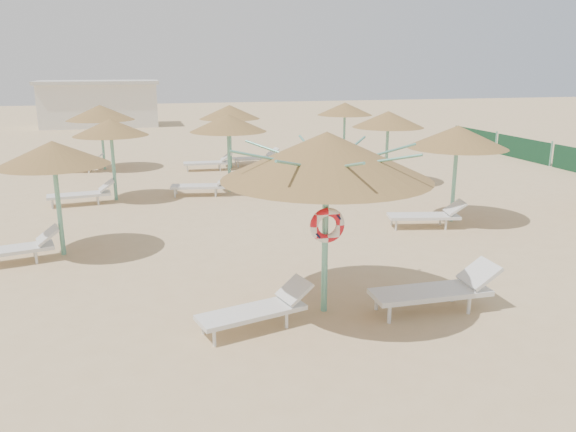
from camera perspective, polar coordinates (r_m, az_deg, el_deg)
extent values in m
plane|color=tan|center=(10.13, 6.24, -9.97)|extent=(120.00, 120.00, 0.00)
cylinder|color=#65AF97|center=(9.79, 3.79, -2.38)|extent=(0.11, 0.11, 2.69)
cone|color=olive|center=(9.46, 3.94, 6.13)|extent=(3.59, 3.59, 0.81)
cylinder|color=#65AF97|center=(9.50, 3.91, 4.52)|extent=(0.20, 0.20, 0.12)
cylinder|color=#65AF97|center=(9.76, 8.55, 6.04)|extent=(1.62, 0.04, 0.41)
cylinder|color=#65AF97|center=(10.20, 6.00, 6.51)|extent=(1.18, 1.18, 0.41)
cylinder|color=#65AF97|center=(10.24, 2.45, 6.61)|extent=(0.04, 1.62, 0.41)
cylinder|color=#65AF97|center=(9.85, -0.39, 6.29)|extent=(1.18, 1.18, 0.41)
cylinder|color=#65AF97|center=(9.23, -0.94, 5.70)|extent=(1.62, 0.04, 0.41)
cylinder|color=#65AF97|center=(8.74, 1.52, 5.17)|extent=(1.18, 1.18, 0.41)
cylinder|color=#65AF97|center=(8.70, 5.68, 5.05)|extent=(0.04, 1.62, 0.41)
cylinder|color=#65AF97|center=(9.13, 8.59, 5.43)|extent=(1.18, 1.18, 0.41)
torus|color=red|center=(9.62, 4.00, -0.95)|extent=(0.62, 0.15, 0.62)
cylinder|color=silver|center=(9.07, -7.50, -12.22)|extent=(0.06, 0.06, 0.27)
cylinder|color=silver|center=(9.47, -8.62, -11.03)|extent=(0.06, 0.06, 0.27)
cylinder|color=silver|center=(9.56, -0.15, -10.57)|extent=(0.06, 0.06, 0.27)
cylinder|color=silver|center=(9.95, -1.53, -9.52)|extent=(0.06, 0.06, 0.27)
cube|color=silver|center=(9.46, -3.71, -9.73)|extent=(1.92, 1.04, 0.08)
cube|color=silver|center=(9.72, 0.64, -7.52)|extent=(0.60, 0.68, 0.35)
cylinder|color=silver|center=(9.88, 10.26, -9.82)|extent=(0.07, 0.07, 0.32)
cylinder|color=silver|center=(10.34, 8.98, -8.58)|extent=(0.07, 0.07, 0.32)
cylinder|color=silver|center=(10.56, 17.90, -8.65)|extent=(0.07, 0.07, 0.32)
cylinder|color=silver|center=(11.00, 16.36, -7.56)|extent=(0.07, 0.07, 0.32)
cube|color=silver|center=(10.41, 14.25, -7.51)|extent=(2.15, 0.73, 0.09)
cube|color=silver|center=(10.78, 18.86, -5.53)|extent=(0.56, 0.68, 0.41)
cylinder|color=#65AF97|center=(13.85, -22.27, 0.88)|extent=(0.11, 0.11, 2.30)
cone|color=olive|center=(13.63, -22.78, 5.91)|extent=(2.45, 2.45, 0.55)
cylinder|color=#65AF97|center=(13.66, -22.68, 4.95)|extent=(0.20, 0.20, 0.12)
cylinder|color=silver|center=(13.70, -24.21, -3.88)|extent=(0.06, 0.06, 0.28)
cylinder|color=silver|center=(14.18, -24.36, -3.29)|extent=(0.06, 0.06, 0.28)
cube|color=silver|center=(13.88, -26.62, -3.15)|extent=(1.99, 1.03, 0.08)
cube|color=silver|center=(13.84, -23.24, -1.77)|extent=(0.61, 0.69, 0.36)
cylinder|color=#65AF97|center=(19.09, -17.30, 4.94)|extent=(0.11, 0.11, 2.30)
cone|color=olive|center=(18.93, -17.59, 8.60)|extent=(2.37, 2.37, 0.53)
cylinder|color=#65AF97|center=(18.95, -17.53, 7.91)|extent=(0.20, 0.20, 0.12)
cylinder|color=silver|center=(18.74, -22.83, 1.09)|extent=(0.06, 0.06, 0.28)
cylinder|color=silver|center=(19.22, -22.82, 1.42)|extent=(0.06, 0.06, 0.28)
cylinder|color=silver|center=(18.74, -18.72, 1.49)|extent=(0.06, 0.06, 0.28)
cylinder|color=silver|center=(19.23, -18.81, 1.81)|extent=(0.06, 0.06, 0.28)
cube|color=silver|center=(18.93, -20.47, 2.02)|extent=(1.96, 0.84, 0.08)
cube|color=silver|center=(18.91, -17.97, 2.97)|extent=(0.55, 0.65, 0.36)
cylinder|color=#65AF97|center=(25.09, -18.31, 7.12)|extent=(0.11, 0.11, 2.30)
cone|color=olive|center=(24.96, -18.55, 9.94)|extent=(2.78, 2.78, 0.63)
cylinder|color=#65AF97|center=(24.98, -18.50, 9.39)|extent=(0.20, 0.20, 0.12)
cylinder|color=silver|center=(24.91, -22.62, 4.32)|extent=(0.06, 0.06, 0.28)
cylinder|color=silver|center=(25.38, -22.31, 4.53)|extent=(0.06, 0.06, 0.28)
cylinder|color=silver|center=(24.56, -19.59, 4.46)|extent=(0.06, 0.06, 0.28)
cylinder|color=silver|center=(25.04, -19.34, 4.67)|extent=(0.06, 0.06, 0.28)
cube|color=silver|center=(24.90, -20.73, 4.92)|extent=(1.97, 0.90, 0.08)
cube|color=silver|center=(24.66, -18.87, 5.56)|extent=(0.57, 0.67, 0.36)
cylinder|color=#65AF97|center=(19.63, -6.01, 5.80)|extent=(0.11, 0.11, 2.30)
cone|color=olive|center=(19.48, -6.11, 9.39)|extent=(2.63, 2.63, 0.59)
cylinder|color=#65AF97|center=(19.50, -6.09, 8.70)|extent=(0.20, 0.20, 0.12)
cylinder|color=silver|center=(19.14, -11.42, 2.26)|extent=(0.06, 0.06, 0.28)
cylinder|color=silver|center=(19.62, -11.25, 2.58)|extent=(0.06, 0.06, 0.28)
cylinder|color=silver|center=(19.02, -7.37, 2.35)|extent=(0.06, 0.06, 0.28)
cylinder|color=silver|center=(19.50, -7.31, 2.67)|extent=(0.06, 0.06, 0.28)
cube|color=silver|center=(19.26, -8.99, 3.00)|extent=(1.98, 0.95, 0.08)
cube|color=silver|center=(19.16, -6.48, 3.76)|extent=(0.59, 0.68, 0.36)
cylinder|color=#65AF97|center=(24.35, -5.88, 7.58)|extent=(0.11, 0.11, 2.30)
cone|color=olive|center=(24.22, -5.96, 10.48)|extent=(2.57, 2.57, 0.58)
cylinder|color=#65AF97|center=(24.24, -5.95, 9.92)|extent=(0.20, 0.20, 0.12)
cylinder|color=silver|center=(23.68, -10.17, 4.74)|extent=(0.06, 0.06, 0.28)
cylinder|color=silver|center=(24.18, -10.21, 4.94)|extent=(0.06, 0.06, 0.28)
cylinder|color=silver|center=(23.75, -6.91, 4.90)|extent=(0.06, 0.06, 0.28)
cylinder|color=silver|center=(24.25, -7.01, 5.10)|extent=(0.06, 0.06, 0.28)
cube|color=silver|center=(23.93, -8.29, 5.36)|extent=(1.93, 0.72, 0.08)
cube|color=silver|center=(23.96, -6.27, 6.02)|extent=(0.52, 0.63, 0.36)
cylinder|color=silver|center=(24.56, -5.09, 5.27)|extent=(0.06, 0.06, 0.28)
cylinder|color=silver|center=(25.04, -5.35, 5.46)|extent=(0.06, 0.06, 0.28)
cylinder|color=silver|center=(24.89, -2.05, 5.45)|extent=(0.06, 0.06, 0.28)
cylinder|color=silver|center=(25.36, -2.37, 5.63)|extent=(0.06, 0.06, 0.28)
cube|color=silver|center=(24.95, -3.44, 5.88)|extent=(1.93, 0.72, 0.08)
cube|color=silver|center=(25.14, -1.56, 6.52)|extent=(0.52, 0.63, 0.36)
cylinder|color=#65AF97|center=(16.35, 16.52, 3.40)|extent=(0.11, 0.11, 2.30)
cone|color=olive|center=(16.16, 16.85, 7.72)|extent=(2.73, 2.73, 0.61)
cylinder|color=#65AF97|center=(16.19, 16.78, 6.87)|extent=(0.20, 0.20, 0.12)
cylinder|color=silver|center=(15.27, 10.92, -0.94)|extent=(0.06, 0.06, 0.28)
cylinder|color=silver|center=(15.74, 10.51, -0.45)|extent=(0.06, 0.06, 0.28)
cylinder|color=silver|center=(15.63, 15.74, -0.87)|extent=(0.06, 0.06, 0.28)
cylinder|color=silver|center=(16.09, 15.20, -0.38)|extent=(0.06, 0.06, 0.28)
cube|color=silver|center=(15.66, 13.59, -0.02)|extent=(1.99, 1.02, 0.08)
cube|color=silver|center=(15.85, 16.60, 0.85)|extent=(0.60, 0.69, 0.36)
cylinder|color=#65AF97|center=(21.20, 9.99, 6.33)|extent=(0.11, 0.11, 2.30)
cone|color=olive|center=(21.05, 10.15, 9.66)|extent=(2.61, 2.61, 0.59)
cylinder|color=#65AF97|center=(21.07, 10.12, 9.02)|extent=(0.20, 0.20, 0.12)
cylinder|color=silver|center=(20.08, 5.65, 3.08)|extent=(0.06, 0.06, 0.28)
cylinder|color=silver|center=(20.54, 5.20, 3.36)|extent=(0.06, 0.06, 0.28)
cylinder|color=silver|center=(20.55, 9.22, 3.23)|extent=(0.06, 0.06, 0.28)
cylinder|color=silver|center=(21.00, 8.71, 3.50)|extent=(0.06, 0.06, 0.28)
cube|color=silver|center=(20.54, 7.56, 3.80)|extent=(1.92, 0.67, 0.08)
cube|color=silver|center=(20.81, 9.78, 4.53)|extent=(0.50, 0.61, 0.36)
cylinder|color=#65AF97|center=(26.17, 5.72, 8.09)|extent=(0.11, 0.11, 2.30)
cone|color=olive|center=(26.05, 5.80, 10.79)|extent=(2.51, 2.51, 0.56)
cylinder|color=#65AF97|center=(26.07, 5.78, 10.27)|extent=(0.20, 0.20, 0.12)
cylinder|color=silver|center=(25.26, 1.89, 5.60)|extent=(0.06, 0.06, 0.28)
cylinder|color=silver|center=(25.76, 1.82, 5.78)|extent=(0.06, 0.06, 0.28)
cylinder|color=silver|center=(25.38, 4.95, 5.59)|extent=(0.06, 0.06, 0.28)
cylinder|color=silver|center=(25.87, 4.83, 5.78)|extent=(0.06, 0.06, 0.28)
cube|color=silver|center=(25.54, 3.66, 6.09)|extent=(1.99, 1.04, 0.08)
cube|color=silver|center=(25.60, 5.58, 6.61)|extent=(0.61, 0.70, 0.36)
cube|color=silver|center=(43.71, -18.56, 10.61)|extent=(8.00, 4.00, 3.00)
cube|color=beige|center=(43.64, -18.74, 12.74)|extent=(8.40, 4.40, 0.25)
cube|color=#1B532C|center=(28.72, 22.74, 6.31)|extent=(0.08, 3.80, 1.00)
cylinder|color=#65AF97|center=(27.25, 25.15, 5.75)|extent=(0.08, 0.08, 1.10)
cube|color=#1B532C|center=(31.96, 18.42, 7.48)|extent=(0.08, 3.80, 1.00)
cylinder|color=#65AF97|center=(30.39, 20.37, 7.05)|extent=(0.08, 0.08, 1.10)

